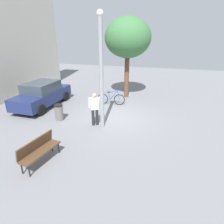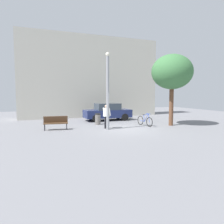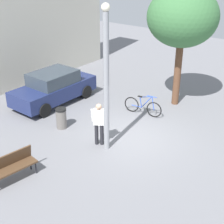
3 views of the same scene
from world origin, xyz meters
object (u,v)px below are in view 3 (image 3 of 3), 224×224
Objects in this scene: lamppost at (106,79)px; person_by_lamppost at (99,121)px; bicycle_blue at (143,106)px; park_bench at (11,165)px; plaza_tree at (183,17)px; trash_bin at (61,118)px; parked_car_navy at (54,87)px.

lamppost is 1.81m from person_by_lamppost.
park_bench is at bearing 173.85° from bicycle_blue.
person_by_lamppost is 0.93× the size of bicycle_blue.
bicycle_blue is at bearing 163.44° from plaza_tree.
park_bench is (-3.36, 0.80, -0.42)m from person_by_lamppost.
person_by_lamppost is 3.20m from bicycle_blue.
lamppost is at bearing -91.98° from trash_bin.
lamppost reaches higher than parked_car_navy.
trash_bin is (-3.11, 1.95, 0.06)m from bicycle_blue.
parked_car_navy is (-1.51, 4.07, 0.39)m from bicycle_blue.
trash_bin is (-1.61, -2.12, -0.33)m from parked_car_navy.
park_bench is 9.24m from plaza_tree.
parked_car_navy is (5.01, 3.37, 0.23)m from park_bench.
person_by_lamppost reaches higher than bicycle_blue.
parked_car_navy is (1.69, 4.57, -1.95)m from lamppost.
lamppost is 3.14× the size of park_bench.
bicycle_blue is at bearing -6.15° from park_bench.
parked_car_navy is 4.82× the size of trash_bin.
park_bench is at bearing -159.77° from trash_bin.
person_by_lamppost is at bearing -90.99° from trash_bin.
trash_bin is at bearing 20.23° from park_bench.
lamppost reaches higher than trash_bin.
park_bench reaches higher than trash_bin.
person_by_lamppost is (0.05, 0.40, -1.76)m from lamppost.
bicycle_blue is at bearing 1.80° from person_by_lamppost.
person_by_lamppost is at bearing -111.49° from parked_car_navy.
parked_car_navy reaches higher than trash_bin.
park_bench is at bearing 171.39° from plaza_tree.
trash_bin is (0.08, 2.45, -2.29)m from lamppost.
bicycle_blue is at bearing -32.13° from trash_bin.
bicycle_blue is 4.36m from parked_car_navy.
plaza_tree reaches higher than person_by_lamppost.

